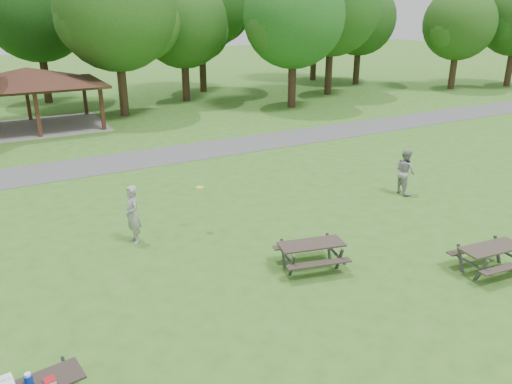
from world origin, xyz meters
name	(u,v)px	position (x,y,z in m)	size (l,w,h in m)	color
ground	(294,286)	(0.00, 0.00, 0.00)	(160.00, 160.00, 0.00)	#33681D
asphalt_path	(144,159)	(0.00, 14.00, 0.01)	(120.00, 3.20, 0.02)	#4B4B4E
pavilion	(28,79)	(-4.00, 24.00, 3.06)	(8.60, 7.01, 3.76)	#382414
tree_row_e	(117,14)	(2.10, 25.03, 6.78)	(8.40, 8.00, 11.02)	#322316
tree_row_f	(184,25)	(8.09, 28.53, 5.84)	(7.35, 7.00, 9.55)	#312015
tree_row_g	(294,20)	(14.09, 22.03, 6.33)	(7.77, 7.40, 10.25)	black
tree_row_h	(333,9)	(20.10, 25.53, 7.03)	(8.61, 8.20, 11.37)	black
tree_row_i	(360,21)	(26.08, 29.03, 5.91)	(7.14, 6.80, 9.52)	black
tree_row_j	(459,26)	(32.08, 22.53, 5.56)	(6.72, 6.40, 8.96)	#302115
tree_deep_b	(37,11)	(-1.90, 33.03, 6.89)	(8.40, 8.00, 11.13)	black
tree_deep_c	(201,4)	(11.10, 32.03, 7.44)	(8.82, 8.40, 11.90)	black
tree_deep_d	(316,8)	(24.10, 33.53, 7.03)	(8.40, 8.00, 11.27)	black
picnic_table_middle	(311,249)	(1.00, 0.66, 0.61)	(2.20, 1.92, 0.83)	#2E2621
picnic_table_far	(491,253)	(5.42, -2.02, 0.60)	(2.02, 1.69, 0.82)	#302923
frisbee_in_flight	(200,187)	(-0.78, 4.68, 1.57)	(0.34, 0.34, 0.02)	yellow
frisbee_thrower	(133,215)	(-3.07, 4.87, 0.97)	(0.71, 0.47, 1.95)	#98989A
frisbee_catcher	(405,172)	(7.94, 3.98, 0.95)	(0.92, 0.72, 1.89)	#99999B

